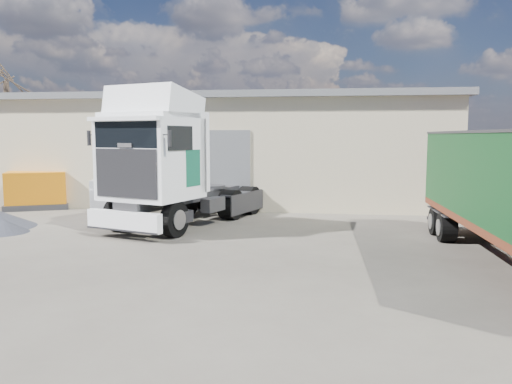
# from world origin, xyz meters

# --- Properties ---
(ground) EXTENTS (120.00, 120.00, 0.00)m
(ground) POSITION_xyz_m (0.00, 0.00, 0.00)
(ground) COLOR #2A2622
(ground) RESTS_ON ground
(warehouse) EXTENTS (30.60, 12.60, 5.42)m
(warehouse) POSITION_xyz_m (-6.00, 16.00, 2.66)
(warehouse) COLOR #B8AE8D
(warehouse) RESTS_ON ground
(bare_tree) EXTENTS (4.00, 4.00, 9.60)m
(bare_tree) POSITION_xyz_m (-18.00, 20.00, 7.92)
(bare_tree) COLOR #382B21
(bare_tree) RESTS_ON ground
(tractor_unit) EXTENTS (5.11, 7.88, 5.04)m
(tractor_unit) POSITION_xyz_m (-2.41, 5.93, 2.12)
(tractor_unit) COLOR black
(tractor_unit) RESTS_ON ground
(panel_van) EXTENTS (2.81, 4.54, 1.73)m
(panel_van) POSITION_xyz_m (-4.87, 7.40, 0.89)
(panel_van) COLOR black
(panel_van) RESTS_ON ground
(orange_skip) EXTENTS (3.21, 2.70, 1.71)m
(orange_skip) POSITION_xyz_m (-9.93, 9.80, 0.75)
(orange_skip) COLOR #2D2D30
(orange_skip) RESTS_ON ground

